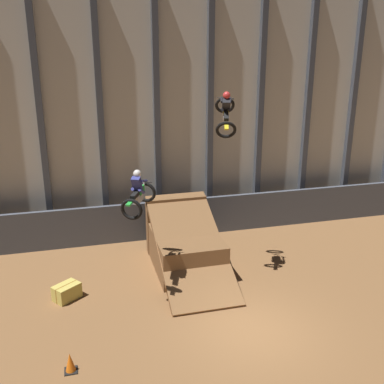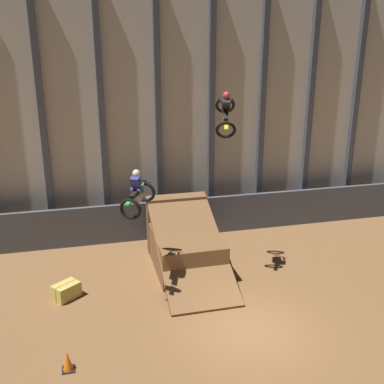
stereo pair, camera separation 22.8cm
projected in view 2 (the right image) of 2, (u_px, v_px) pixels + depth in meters
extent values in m
plane|color=brown|center=(250.00, 331.00, 14.22)|extent=(60.00, 60.00, 0.00)
cube|color=beige|center=(184.00, 108.00, 20.89)|extent=(32.00, 0.12, 11.77)
cube|color=#3D424C|center=(42.00, 113.00, 19.26)|extent=(0.28, 0.28, 11.77)
cube|color=#3D424C|center=(102.00, 111.00, 19.84)|extent=(0.28, 0.28, 11.77)
cube|color=#3D424C|center=(158.00, 109.00, 20.42)|extent=(0.28, 0.28, 11.77)
cube|color=#3D424C|center=(212.00, 107.00, 21.00)|extent=(0.28, 0.28, 11.77)
cube|color=#3D424C|center=(262.00, 106.00, 21.58)|extent=(0.28, 0.28, 11.77)
cube|color=#3D424C|center=(310.00, 104.00, 22.16)|extent=(0.28, 0.28, 11.77)
cube|color=#3D424C|center=(355.00, 103.00, 22.74)|extent=(0.28, 0.28, 11.77)
cube|color=#474C56|center=(191.00, 217.00, 21.25)|extent=(31.36, 0.20, 1.81)
cube|color=brown|center=(185.00, 249.00, 18.25)|extent=(2.54, 3.74, 1.47)
cube|color=brown|center=(177.00, 224.00, 19.59)|extent=(2.59, 0.50, 2.45)
cube|color=brown|center=(190.00, 246.00, 17.36)|extent=(2.59, 5.42, 2.64)
torus|color=black|center=(145.00, 192.00, 15.45)|extent=(0.73, 0.50, 0.74)
torus|color=black|center=(130.00, 209.00, 14.20)|extent=(0.73, 0.50, 0.74)
cube|color=#B7B7BC|center=(137.00, 198.00, 14.73)|extent=(0.41, 0.56, 0.33)
cube|color=green|center=(139.00, 190.00, 14.81)|extent=(0.39, 0.50, 0.28)
cube|color=black|center=(134.00, 194.00, 14.44)|extent=(0.41, 0.58, 0.17)
cube|color=green|center=(129.00, 203.00, 14.01)|extent=(0.29, 0.39, 0.09)
cylinder|color=#B7B7BC|center=(143.00, 188.00, 15.20)|extent=(0.15, 0.21, 0.54)
cylinder|color=black|center=(142.00, 181.00, 15.07)|extent=(0.57, 0.39, 0.04)
cube|color=navy|center=(136.00, 184.00, 14.51)|extent=(0.42, 0.45, 0.53)
sphere|color=silver|center=(136.00, 173.00, 14.48)|extent=(0.36, 0.37, 0.28)
cylinder|color=navy|center=(134.00, 190.00, 14.70)|extent=(0.29, 0.42, 0.30)
cylinder|color=navy|center=(141.00, 191.00, 14.64)|extent=(0.29, 0.42, 0.30)
cylinder|color=navy|center=(134.00, 180.00, 14.75)|extent=(0.32, 0.50, 0.21)
cylinder|color=navy|center=(143.00, 181.00, 14.68)|extent=(0.32, 0.50, 0.21)
torus|color=black|center=(225.00, 105.00, 16.61)|extent=(0.83, 0.65, 0.68)
torus|color=black|center=(226.00, 130.00, 15.68)|extent=(0.83, 0.65, 0.68)
cube|color=#B7B7BC|center=(226.00, 115.00, 16.02)|extent=(0.34, 0.62, 0.51)
cube|color=yellow|center=(226.00, 108.00, 15.98)|extent=(0.33, 0.54, 0.43)
cube|color=black|center=(226.00, 115.00, 15.70)|extent=(0.30, 0.57, 0.39)
cube|color=yellow|center=(226.00, 126.00, 15.42)|extent=(0.23, 0.37, 0.23)
cylinder|color=#B7B7BC|center=(225.00, 103.00, 16.31)|extent=(0.09, 0.15, 0.55)
cylinder|color=black|center=(226.00, 98.00, 16.10)|extent=(0.48, 0.50, 0.04)
cube|color=black|center=(226.00, 105.00, 15.63)|extent=(0.41, 0.55, 0.47)
sphere|color=red|center=(226.00, 95.00, 15.45)|extent=(0.35, 0.41, 0.36)
cylinder|color=black|center=(222.00, 110.00, 15.86)|extent=(0.22, 0.44, 0.14)
cylinder|color=black|center=(229.00, 110.00, 15.86)|extent=(0.22, 0.44, 0.14)
cylinder|color=black|center=(221.00, 100.00, 15.78)|extent=(0.22, 0.53, 0.17)
cylinder|color=black|center=(231.00, 100.00, 15.76)|extent=(0.22, 0.53, 0.17)
cube|color=black|center=(68.00, 369.00, 12.52)|extent=(0.36, 0.36, 0.03)
cone|color=orange|center=(68.00, 361.00, 12.43)|extent=(0.28, 0.28, 0.55)
cube|color=#CCB751|center=(66.00, 291.00, 16.03)|extent=(1.08, 1.02, 0.56)
cube|color=#996623|center=(66.00, 291.00, 16.03)|extent=(0.75, 0.58, 0.57)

